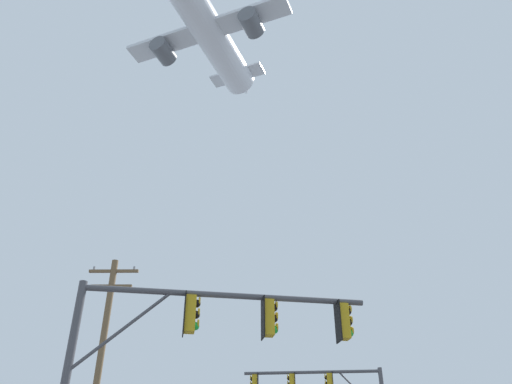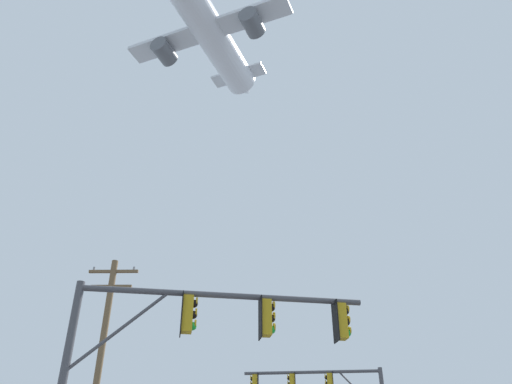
{
  "view_description": "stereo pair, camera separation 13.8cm",
  "coord_description": "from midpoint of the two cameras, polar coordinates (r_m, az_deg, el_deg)",
  "views": [
    {
      "loc": [
        -0.3,
        -3.33,
        1.79
      ],
      "look_at": [
        -0.55,
        20.39,
        15.63
      ],
      "focal_mm": 34.82,
      "sensor_mm": 36.0,
      "label": 1
    },
    {
      "loc": [
        -0.16,
        -3.33,
        1.79
      ],
      "look_at": [
        -0.55,
        20.39,
        15.63
      ],
      "focal_mm": 34.82,
      "sensor_mm": 36.0,
      "label": 2
    }
  ],
  "objects": [
    {
      "name": "utility_pole",
      "position": [
        22.14,
        -17.88,
        -19.29
      ],
      "size": [
        2.2,
        0.28,
        10.38
      ],
      "color": "brown",
      "rests_on": "ground"
    },
    {
      "name": "signal_pole_near",
      "position": [
        12.49,
        -7.01,
        -16.57
      ],
      "size": [
        7.12,
        1.49,
        6.0
      ],
      "color": "#4C4C51",
      "rests_on": "ground"
    },
    {
      "name": "airplane",
      "position": [
        64.42,
        -6.06,
        18.65
      ],
      "size": [
        20.95,
        27.12,
        7.6
      ],
      "color": "white"
    }
  ]
}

